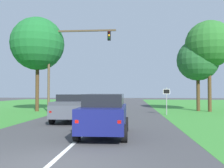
# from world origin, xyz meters

# --- Properties ---
(ground_plane) EXTENTS (120.00, 120.00, 0.00)m
(ground_plane) POSITION_xyz_m (0.00, 9.27, 0.00)
(ground_plane) COLOR #424244
(red_suv_near) EXTENTS (2.19, 4.44, 1.92)m
(red_suv_near) POSITION_xyz_m (1.01, 4.67, 1.01)
(red_suv_near) COLOR navy
(red_suv_near) RESTS_ON ground_plane
(pickup_truck_lead) EXTENTS (2.40, 5.24, 1.84)m
(pickup_truck_lead) POSITION_xyz_m (-1.72, 9.78, 0.95)
(pickup_truck_lead) COLOR #4C515B
(pickup_truck_lead) RESTS_ON ground_plane
(traffic_light) EXTENTS (6.85, 0.40, 8.64)m
(traffic_light) POSITION_xyz_m (-4.40, 17.08, 5.60)
(traffic_light) COLOR brown
(traffic_light) RESTS_ON ground_plane
(keep_moving_sign) EXTENTS (0.60, 0.09, 2.38)m
(keep_moving_sign) POSITION_xyz_m (5.27, 14.94, 1.52)
(keep_moving_sign) COLOR gray
(keep_moving_sign) RESTS_ON ground_plane
(oak_tree_right) EXTENTS (4.78, 4.78, 9.21)m
(oak_tree_right) POSITION_xyz_m (10.08, 18.71, 6.80)
(oak_tree_right) COLOR #4C351E
(oak_tree_right) RESTS_ON ground_plane
(extra_tree_1) EXTENTS (5.43, 5.43, 9.66)m
(extra_tree_1) POSITION_xyz_m (-7.42, 17.68, 6.93)
(extra_tree_1) COLOR #4C351E
(extra_tree_1) RESTS_ON ground_plane
(extra_tree_2) EXTENTS (4.33, 4.33, 7.49)m
(extra_tree_2) POSITION_xyz_m (9.13, 19.42, 5.30)
(extra_tree_2) COLOR #4C351E
(extra_tree_2) RESTS_ON ground_plane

